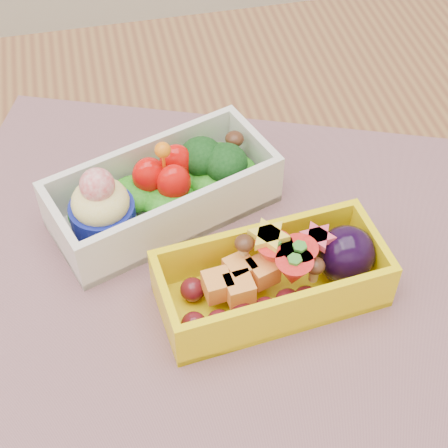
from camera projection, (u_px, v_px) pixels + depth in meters
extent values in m
cube|color=brown|center=(209.00, 305.00, 0.58)|extent=(1.20, 0.80, 0.04)
cube|color=#845B5F|center=(216.00, 261.00, 0.58)|extent=(0.58, 0.51, 0.00)
cube|color=silver|center=(163.00, 192.00, 0.59)|extent=(0.21, 0.14, 0.05)
ellipsoid|color=green|center=(163.00, 198.00, 0.60)|extent=(0.19, 0.13, 0.02)
cylinder|color=navy|center=(104.00, 220.00, 0.57)|extent=(0.05, 0.05, 0.03)
sphere|color=red|center=(97.00, 185.00, 0.54)|extent=(0.03, 0.03, 0.03)
ellipsoid|color=red|center=(149.00, 176.00, 0.59)|extent=(0.03, 0.02, 0.04)
ellipsoid|color=red|center=(174.00, 183.00, 0.58)|extent=(0.03, 0.02, 0.04)
ellipsoid|color=red|center=(176.00, 163.00, 0.60)|extent=(0.03, 0.02, 0.04)
sphere|color=orange|center=(163.00, 150.00, 0.56)|extent=(0.01, 0.01, 0.01)
ellipsoid|color=black|center=(201.00, 156.00, 0.60)|extent=(0.04, 0.04, 0.03)
ellipsoid|color=black|center=(226.00, 163.00, 0.60)|extent=(0.04, 0.04, 0.03)
ellipsoid|color=#3F2111|center=(235.00, 139.00, 0.61)|extent=(0.02, 0.02, 0.01)
cube|color=yellow|center=(272.00, 279.00, 0.54)|extent=(0.18, 0.09, 0.05)
ellipsoid|color=#571019|center=(230.00, 301.00, 0.53)|extent=(0.10, 0.05, 0.02)
cube|color=orange|center=(239.00, 278.00, 0.53)|extent=(0.05, 0.04, 0.02)
cone|color=red|center=(273.00, 255.00, 0.53)|extent=(0.03, 0.03, 0.03)
cone|color=red|center=(298.00, 260.00, 0.53)|extent=(0.03, 0.03, 0.03)
cone|color=red|center=(293.00, 272.00, 0.52)|extent=(0.03, 0.03, 0.03)
cylinder|color=yellow|center=(269.00, 236.00, 0.52)|extent=(0.03, 0.03, 0.01)
cylinder|color=#E53F5B|center=(318.00, 237.00, 0.53)|extent=(0.03, 0.03, 0.01)
ellipsoid|color=#3F2111|center=(244.00, 257.00, 0.54)|extent=(0.02, 0.02, 0.01)
ellipsoid|color=#3F2111|center=(314.00, 272.00, 0.53)|extent=(0.02, 0.02, 0.01)
ellipsoid|color=black|center=(346.00, 255.00, 0.54)|extent=(0.05, 0.05, 0.05)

